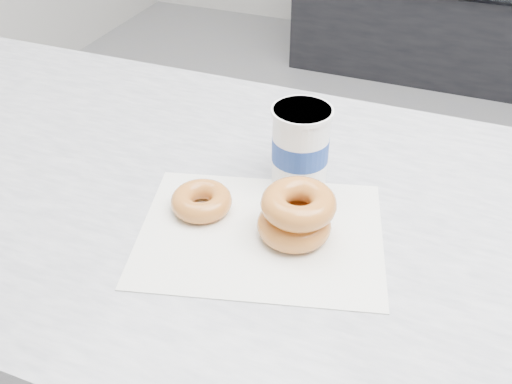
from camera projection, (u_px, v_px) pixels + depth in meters
ground at (479, 361)px, 1.71m from camera, size 5.00×5.00×0.00m
wax_paper at (261, 233)px, 0.80m from camera, size 0.40×0.34×0.00m
donut_single at (201, 201)px, 0.84m from camera, size 0.11×0.11×0.03m
donut_stack at (296, 214)px, 0.78m from camera, size 0.15×0.15×0.07m
coffee_cup at (300, 145)px, 0.87m from camera, size 0.11×0.11×0.13m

